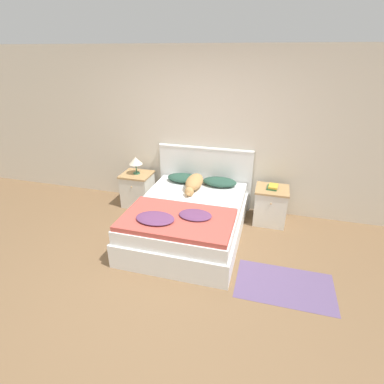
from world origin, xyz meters
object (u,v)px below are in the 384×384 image
at_px(nightstand_right, 270,205).
at_px(table_lamp, 136,161).
at_px(pillow_right, 220,182).
at_px(nightstand_left, 138,189).
at_px(dog, 194,183).
at_px(book_stack, 273,187).
at_px(bed, 188,220).
at_px(pillow_left, 184,178).

relative_size(nightstand_right, table_lamp, 1.99).
xyz_separation_m(pillow_right, table_lamp, (-1.41, -0.04, 0.22)).
bearing_deg(nightstand_left, table_lamp, 90.00).
bearing_deg(dog, book_stack, 8.82).
height_order(nightstand_left, book_stack, book_stack).
xyz_separation_m(nightstand_right, book_stack, (-0.00, 0.00, 0.31)).
relative_size(bed, book_stack, 9.49).
distance_m(bed, table_lamp, 1.43).
relative_size(nightstand_left, book_stack, 2.81).
xyz_separation_m(pillow_left, pillow_right, (0.60, 0.00, 0.00)).
distance_m(nightstand_left, table_lamp, 0.50).
bearing_deg(nightstand_left, bed, -32.44).
xyz_separation_m(nightstand_left, nightstand_right, (2.23, 0.00, 0.00)).
bearing_deg(pillow_right, nightstand_left, -178.12).
bearing_deg(nightstand_left, nightstand_right, 0.00).
bearing_deg(dog, pillow_right, 32.05).
bearing_deg(dog, nightstand_right, 8.63).
xyz_separation_m(nightstand_left, book_stack, (2.23, 0.00, 0.31)).
relative_size(pillow_right, dog, 0.75).
distance_m(dog, table_lamp, 1.09).
height_order(dog, book_stack, dog).
height_order(nightstand_right, book_stack, book_stack).
distance_m(pillow_left, pillow_right, 0.60).
height_order(nightstand_left, nightstand_right, same).
height_order(pillow_left, pillow_right, same).
bearing_deg(table_lamp, bed, -32.77).
bearing_deg(bed, book_stack, 32.59).
distance_m(nightstand_right, pillow_left, 1.44).
xyz_separation_m(nightstand_left, pillow_left, (0.82, 0.05, 0.28)).
distance_m(nightstand_right, dog, 1.23).
bearing_deg(dog, table_lamp, 169.92).
distance_m(book_stack, table_lamp, 2.24).
bearing_deg(pillow_left, nightstand_right, -1.88).
bearing_deg(nightstand_right, pillow_left, 178.12).
bearing_deg(dog, pillow_left, 136.72).
distance_m(pillow_right, book_stack, 0.82).
bearing_deg(book_stack, nightstand_right, -81.92).
bearing_deg(bed, table_lamp, 147.23).
bearing_deg(nightstand_left, pillow_right, 1.88).
height_order(nightstand_left, pillow_left, pillow_left).
relative_size(nightstand_right, book_stack, 2.81).
bearing_deg(table_lamp, nightstand_right, -0.24).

